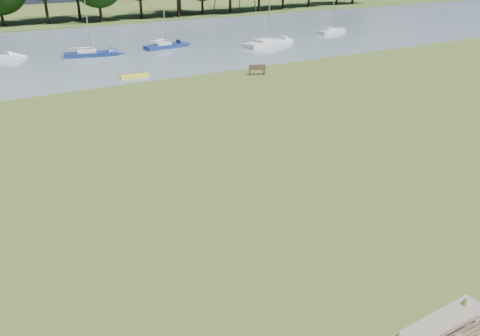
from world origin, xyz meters
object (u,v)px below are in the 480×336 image
sailboat_1 (91,52)px  sailboat_4 (332,30)px  kayak (135,76)px  sailboat_3 (268,41)px  riverbank_bench (257,69)px  sailboat_6 (166,45)px

sailboat_1 → sailboat_4: size_ratio=1.09×
kayak → sailboat_3: 22.59m
riverbank_bench → sailboat_4: 29.96m
riverbank_bench → sailboat_3: (10.23, 13.06, 0.03)m
riverbank_bench → kayak: 11.91m
sailboat_1 → sailboat_3: (21.82, -4.66, 0.07)m
sailboat_1 → sailboat_4: (36.24, -0.68, -0.00)m
sailboat_3 → riverbank_bench: bearing=-140.3°
riverbank_bench → kayak: riverbank_bench is taller
sailboat_4 → riverbank_bench: bearing=-157.2°
riverbank_bench → sailboat_6: (-2.07, 18.04, -0.02)m
sailboat_1 → sailboat_3: bearing=0.7°
sailboat_1 → sailboat_6: sailboat_1 is taller
sailboat_1 → sailboat_3: 22.32m
sailboat_3 → sailboat_6: bearing=145.7°
riverbank_bench → sailboat_1: size_ratio=0.21×
riverbank_bench → sailboat_4: (24.64, 17.04, -0.04)m
riverbank_bench → sailboat_3: bearing=76.6°
sailboat_4 → kayak: bearing=-173.0°
sailboat_1 → kayak: bearing=-73.8°
kayak → sailboat_3: bearing=24.3°
sailboat_6 → kayak: bearing=-130.1°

